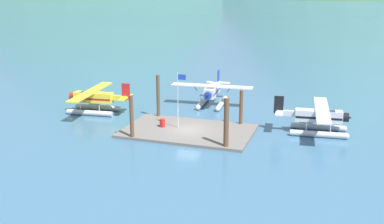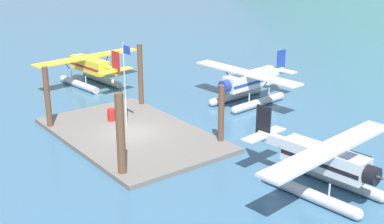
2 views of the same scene
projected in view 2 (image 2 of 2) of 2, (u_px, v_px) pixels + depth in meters
The scene contains 11 objects.
ground_plane at pixel (132, 136), 34.66m from camera, with size 1200.00×1200.00×0.00m, color #38607F.
dock_platform at pixel (132, 134), 34.61m from camera, with size 13.58×8.43×0.30m, color #66605B.
piling_near_left at pixel (48, 99), 35.14m from camera, with size 0.40×0.40×4.59m, color brown.
piling_near_right at pixel (121, 136), 27.95m from camera, with size 0.49×0.49×5.03m, color brown.
piling_far_left at pixel (141, 76), 39.81m from camera, with size 0.39×0.39×5.15m, color brown.
piling_far_right at pixel (221, 116), 32.63m from camera, with size 0.39×0.39×4.08m, color brown.
flagpole at pixel (125, 75), 34.39m from camera, with size 0.95×0.10×6.02m.
fuel_drum at pixel (111, 115), 36.70m from camera, with size 0.62×0.62×0.88m.
seaplane_silver_stbd_fwd at pixel (324, 165), 26.61m from camera, with size 7.96×10.49×3.84m.
seaplane_yellow_port_fwd at pixel (90, 69), 46.22m from camera, with size 7.96×10.49×3.84m.
seaplane_cream_bow_centre at pixel (248, 85), 41.19m from camera, with size 10.48×7.97×3.84m.
Camera 2 is at (28.08, -16.30, 12.95)m, focal length 47.20 mm.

